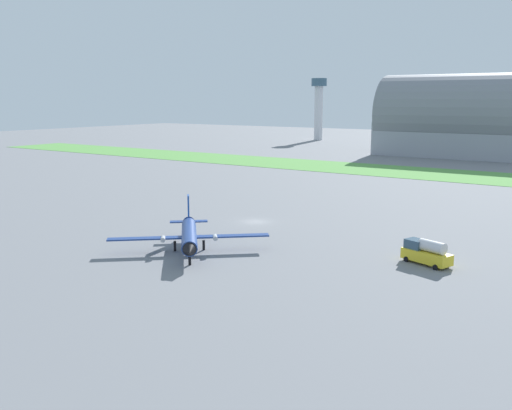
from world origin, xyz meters
TOP-DOWN VIEW (x-y plane):
  - ground_plane at (0.00, 0.00)m, footprint 600.00×600.00m
  - grass_taxiway_strip at (0.00, 81.45)m, footprint 360.00×28.00m
  - airplane_foreground_turboprop at (3.20, -21.45)m, footprint 17.98×16.16m
  - fuel_truck_near_gate at (32.69, -8.97)m, footprint 6.93×4.45m
  - hangar_distant at (-0.49, 138.55)m, footprint 58.89×30.14m
  - control_tower at (-84.09, 185.08)m, footprint 8.00×8.00m

SIDE VIEW (x-z plane):
  - ground_plane at x=0.00m, z-range 0.00..0.00m
  - grass_taxiway_strip at x=0.00m, z-range 0.00..0.08m
  - fuel_truck_near_gate at x=32.69m, z-range -0.06..3.23m
  - airplane_foreground_turboprop at x=3.20m, z-range -0.91..5.85m
  - hangar_distant at x=-0.49m, z-range -2.38..28.09m
  - control_tower at x=-84.09m, z-range 3.13..34.99m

